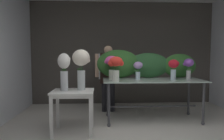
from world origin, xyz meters
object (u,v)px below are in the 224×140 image
at_px(vase_cream_lisianthus_tall, 81,64).
at_px(vase_violet_freesia, 189,66).
at_px(florist, 108,71).
at_px(vase_lilac_hydrangea, 138,68).
at_px(display_table_glass, 153,86).
at_px(vase_white_roses_tall, 64,69).
at_px(vase_fuchsia_stock, 112,64).
at_px(vase_scarlet_lilies, 116,66).
at_px(side_table_white, 73,97).
at_px(vase_crimson_snapdragons, 174,67).

bearing_deg(vase_cream_lisianthus_tall, vase_violet_freesia, 14.93).
relative_size(florist, vase_lilac_hydrangea, 4.36).
xyz_separation_m(display_table_glass, vase_violet_freesia, (0.76, 0.04, 0.41)).
bearing_deg(display_table_glass, vase_lilac_hydrangea, 168.69).
xyz_separation_m(vase_white_roses_tall, vase_cream_lisianthus_tall, (0.29, 0.06, 0.09)).
distance_m(vase_fuchsia_stock, vase_scarlet_lilies, 0.41).
relative_size(display_table_glass, florist, 1.28).
xyz_separation_m(vase_scarlet_lilies, vase_cream_lisianthus_tall, (-0.62, -0.20, 0.05)).
bearing_deg(vase_lilac_hydrangea, display_table_glass, -11.31).
distance_m(side_table_white, vase_cream_lisianthus_tall, 0.59).
distance_m(display_table_glass, florist, 1.17).
distance_m(vase_crimson_snapdragons, vase_scarlet_lilies, 1.18).
xyz_separation_m(display_table_glass, vase_lilac_hydrangea, (-0.30, 0.06, 0.37)).
relative_size(florist, vase_violet_freesia, 3.72).
relative_size(side_table_white, florist, 0.47).
xyz_separation_m(vase_violet_freesia, vase_fuchsia_stock, (-1.61, 0.03, 0.04)).
height_order(vase_white_roses_tall, vase_cream_lisianthus_tall, vase_cream_lisianthus_tall).
bearing_deg(side_table_white, vase_scarlet_lilies, 18.67).
bearing_deg(vase_crimson_snapdragons, display_table_glass, 160.44).
xyz_separation_m(vase_crimson_snapdragons, vase_fuchsia_stock, (-1.23, 0.20, 0.06)).
distance_m(display_table_glass, vase_violet_freesia, 0.86).
distance_m(vase_violet_freesia, vase_cream_lisianthus_tall, 2.24).
bearing_deg(vase_cream_lisianthus_tall, vase_lilac_hydrangea, 28.48).
distance_m(display_table_glass, vase_white_roses_tall, 1.83).
distance_m(side_table_white, vase_lilac_hydrangea, 1.48).
distance_m(vase_crimson_snapdragons, vase_white_roses_tall, 2.12).
relative_size(side_table_white, vase_violet_freesia, 1.74).
bearing_deg(vase_lilac_hydrangea, vase_white_roses_tall, -154.75).
xyz_separation_m(side_table_white, vase_scarlet_lilies, (0.76, 0.26, 0.52)).
bearing_deg(florist, display_table_glass, -38.59).
height_order(side_table_white, florist, florist).
relative_size(vase_violet_freesia, vase_white_roses_tall, 0.66).
height_order(display_table_glass, vase_fuchsia_stock, vase_fuchsia_stock).
xyz_separation_m(display_table_glass, vase_crimson_snapdragons, (0.38, -0.14, 0.39)).
distance_m(display_table_glass, vase_cream_lisianthus_tall, 1.58).
bearing_deg(display_table_glass, vase_fuchsia_stock, 175.53).
distance_m(vase_fuchsia_stock, vase_cream_lisianthus_tall, 0.83).
distance_m(vase_violet_freesia, vase_white_roses_tall, 2.53).
relative_size(florist, vase_crimson_snapdragons, 3.84).
height_order(vase_lilac_hydrangea, vase_crimson_snapdragons, vase_crimson_snapdragons).
bearing_deg(florist, vase_cream_lisianthus_tall, -112.30).
xyz_separation_m(vase_fuchsia_stock, vase_white_roses_tall, (-0.84, -0.66, -0.06)).
distance_m(vase_white_roses_tall, vase_cream_lisianthus_tall, 0.30).
relative_size(vase_violet_freesia, vase_scarlet_lilies, 0.90).
bearing_deg(vase_fuchsia_stock, vase_violet_freesia, -1.06).
bearing_deg(display_table_glass, vase_violet_freesia, 2.73).
distance_m(display_table_glass, side_table_white, 1.66).
distance_m(vase_lilac_hydrangea, vase_white_roses_tall, 1.54).
height_order(vase_scarlet_lilies, vase_cream_lisianthus_tall, vase_cream_lisianthus_tall).
bearing_deg(display_table_glass, florist, 141.41).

